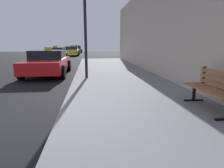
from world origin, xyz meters
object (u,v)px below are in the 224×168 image
(bench, at_px, (214,87))
(car_white, at_px, (55,54))
(car_red, at_px, (48,62))
(car_green, at_px, (77,49))
(car_yellow, at_px, (72,51))
(street_lamp, at_px, (85,8))
(car_silver, at_px, (76,48))

(bench, distance_m, car_white, 17.03)
(car_red, bearing_deg, car_white, -83.26)
(car_red, height_order, car_green, car_red)
(bench, xyz_separation_m, car_red, (-4.85, 6.69, -0.01))
(car_red, height_order, car_yellow, same)
(street_lamp, height_order, car_white, street_lamp)
(street_lamp, bearing_deg, car_red, 134.09)
(bench, bearing_deg, car_yellow, 103.33)
(car_red, height_order, car_white, same)
(car_red, bearing_deg, bench, 125.93)
(bench, height_order, car_green, car_green)
(car_yellow, bearing_deg, car_green, -90.63)
(car_red, bearing_deg, car_silver, -89.16)
(car_red, height_order, car_silver, same)
(bench, bearing_deg, car_silver, 99.18)
(car_red, xyz_separation_m, car_green, (-0.08, 27.11, -0.00))
(car_red, relative_size, car_silver, 1.13)
(bench, distance_m, car_silver, 40.55)
(car_white, bearing_deg, street_lamp, 105.32)
(car_silver, bearing_deg, street_lamp, 94.03)
(street_lamp, relative_size, car_silver, 1.05)
(street_lamp, bearing_deg, car_yellow, 96.37)
(street_lamp, xyz_separation_m, car_white, (-3.11, 11.34, -2.39))
(car_white, bearing_deg, bench, 110.44)
(car_green, bearing_deg, car_silver, -86.28)
(car_red, distance_m, car_white, 9.32)
(car_green, bearing_deg, street_lamp, 94.09)
(car_white, bearing_deg, car_silver, -91.42)
(street_lamp, distance_m, car_white, 11.99)
(car_silver, bearing_deg, car_red, 90.84)
(street_lamp, bearing_deg, car_silver, 94.03)
(bench, xyz_separation_m, car_silver, (-5.34, 40.20, -0.01))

